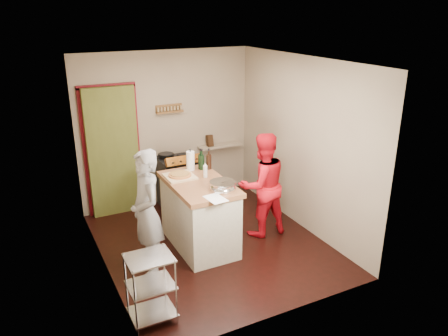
{
  "coord_description": "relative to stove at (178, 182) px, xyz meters",
  "views": [
    {
      "loc": [
        -2.35,
        -5.06,
        3.22
      ],
      "look_at": [
        0.2,
        0.0,
        1.14
      ],
      "focal_mm": 35.0,
      "sensor_mm": 36.0,
      "label": 1
    }
  ],
  "objects": [
    {
      "name": "left_wall",
      "position": [
        -1.55,
        -1.42,
        0.85
      ],
      "size": [
        0.04,
        3.5,
        2.6
      ],
      "primitive_type": "cube",
      "color": "gray",
      "rests_on": "ground"
    },
    {
      "name": "back_wall",
      "position": [
        -0.69,
        0.36,
        0.68
      ],
      "size": [
        3.0,
        0.44,
        2.6
      ],
      "color": "gray",
      "rests_on": "ground"
    },
    {
      "name": "ceiling",
      "position": [
        -0.05,
        -1.42,
        2.16
      ],
      "size": [
        3.0,
        3.5,
        0.02
      ],
      "primitive_type": "cube",
      "color": "white",
      "rests_on": "back_wall"
    },
    {
      "name": "person_red",
      "position": [
        0.76,
        -1.45,
        0.33
      ],
      "size": [
        0.77,
        0.6,
        1.57
      ],
      "primitive_type": "imported",
      "rotation": [
        0.0,
        0.0,
        3.14
      ],
      "color": "red",
      "rests_on": "ground"
    },
    {
      "name": "island",
      "position": [
        -0.21,
        -1.38,
        0.07
      ],
      "size": [
        0.77,
        1.42,
        1.29
      ],
      "color": "beige",
      "rests_on": "ground"
    },
    {
      "name": "floor",
      "position": [
        -0.05,
        -1.42,
        -0.45
      ],
      "size": [
        3.5,
        3.5,
        0.0
      ],
      "primitive_type": "plane",
      "color": "black",
      "rests_on": "ground"
    },
    {
      "name": "right_wall",
      "position": [
        1.45,
        -1.42,
        0.85
      ],
      "size": [
        0.04,
        3.5,
        2.6
      ],
      "primitive_type": "cube",
      "color": "gray",
      "rests_on": "ground"
    },
    {
      "name": "stove",
      "position": [
        0.0,
        0.0,
        0.0
      ],
      "size": [
        0.6,
        0.63,
        1.0
      ],
      "color": "black",
      "rests_on": "ground"
    },
    {
      "name": "wire_shelving",
      "position": [
        -1.33,
        -2.62,
        -0.01
      ],
      "size": [
        0.48,
        0.4,
        0.8
      ],
      "color": "silver",
      "rests_on": "ground"
    },
    {
      "name": "person_stripe",
      "position": [
        -1.05,
        -1.66,
        0.37
      ],
      "size": [
        0.4,
        0.6,
        1.63
      ],
      "primitive_type": "imported",
      "rotation": [
        0.0,
        0.0,
        -1.55
      ],
      "color": "#A4A4A8",
      "rests_on": "ground"
    }
  ]
}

